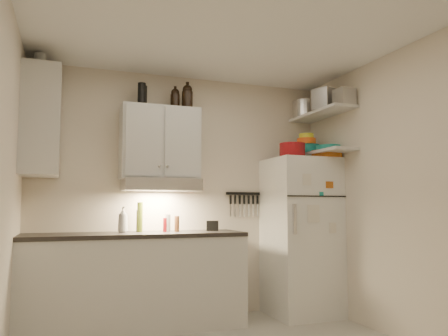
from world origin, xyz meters
name	(u,v)px	position (x,y,z in m)	size (l,w,h in m)	color
ceiling	(233,24)	(0.00, 0.00, 2.61)	(3.20, 3.00, 0.02)	white
back_wall	(183,195)	(0.00, 1.51, 1.30)	(3.20, 0.02, 2.60)	beige
right_wall	(402,192)	(1.61, 0.00, 1.30)	(0.02, 3.00, 2.60)	beige
base_cabinet	(135,283)	(-0.55, 1.20, 0.44)	(2.10, 0.60, 0.88)	silver
countertop	(136,235)	(-0.55, 1.20, 0.90)	(2.10, 0.62, 0.04)	#272422
upper_cabinet	(160,143)	(-0.30, 1.33, 1.83)	(0.80, 0.33, 0.75)	silver
side_cabinet	(41,122)	(-1.44, 1.20, 1.95)	(0.33, 0.55, 1.00)	silver
range_hood	(161,185)	(-0.30, 1.27, 1.39)	(0.76, 0.46, 0.12)	silver
fridge	(301,236)	(1.25, 1.16, 0.85)	(0.70, 0.68, 1.70)	white
shelf_hi	(321,114)	(1.45, 1.02, 2.20)	(0.30, 0.95, 0.03)	silver
shelf_lo	(322,153)	(1.45, 1.02, 1.76)	(0.30, 0.95, 0.03)	silver
knife_strip	(243,194)	(0.70, 1.49, 1.32)	(0.42, 0.02, 0.03)	black
dutch_oven	(292,151)	(1.12, 1.10, 1.78)	(0.28, 0.28, 0.16)	maroon
book_stack	(327,154)	(1.44, 0.92, 1.74)	(0.20, 0.25, 0.09)	#B55A16
spice_jar	(299,155)	(1.24, 1.15, 1.74)	(0.05, 0.05, 0.09)	silver
stock_pot	(305,110)	(1.44, 1.36, 2.32)	(0.29, 0.29, 0.21)	silver
tin_a	(325,100)	(1.41, 0.89, 2.33)	(0.23, 0.20, 0.23)	#AAAAAD
tin_b	(344,97)	(1.49, 0.64, 2.30)	(0.18, 0.18, 0.18)	#AAAAAD
bowl_teal	(308,150)	(1.41, 1.26, 1.83)	(0.27, 0.27, 0.11)	teal
bowl_orange	(306,141)	(1.37, 1.22, 1.92)	(0.22, 0.22, 0.06)	#F35916
bowl_yellow	(306,136)	(1.37, 1.22, 1.97)	(0.17, 0.17, 0.05)	yellow
plates	(328,149)	(1.50, 0.97, 1.81)	(0.27, 0.27, 0.07)	teal
growler_a	(175,99)	(-0.14, 1.36, 2.32)	(0.10, 0.10, 0.23)	black
growler_b	(187,97)	(-0.02, 1.31, 2.34)	(0.12, 0.12, 0.27)	black
thermos_a	(143,97)	(-0.47, 1.36, 2.31)	(0.08, 0.08, 0.22)	black
thermos_b	(142,94)	(-0.50, 1.31, 2.32)	(0.08, 0.08, 0.24)	black
side_jar	(40,61)	(-1.47, 1.19, 2.52)	(0.10, 0.10, 0.14)	silver
soap_bottle	(123,218)	(-0.67, 1.25, 1.06)	(0.11, 0.11, 0.28)	silver
pepper_mill	(177,224)	(-0.14, 1.23, 1.00)	(0.05, 0.05, 0.16)	brown
oil_bottle	(140,217)	(-0.50, 1.31, 1.07)	(0.06, 0.06, 0.30)	#4B5A16
vinegar_bottle	(139,221)	(-0.50, 1.34, 1.03)	(0.05, 0.05, 0.22)	black
clear_bottle	(168,223)	(-0.23, 1.24, 1.01)	(0.06, 0.06, 0.18)	silver
red_jar	(166,225)	(-0.24, 1.25, 0.99)	(0.07, 0.07, 0.14)	maroon
caddy	(213,226)	(0.25, 1.24, 0.97)	(0.12, 0.09, 0.10)	black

